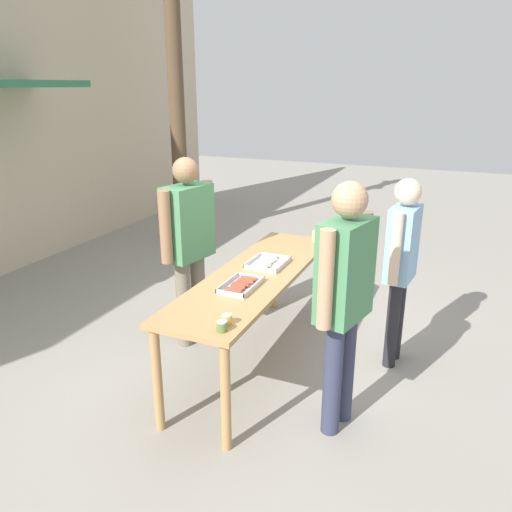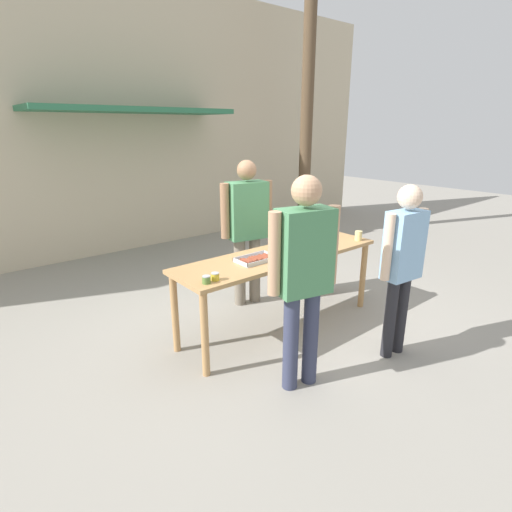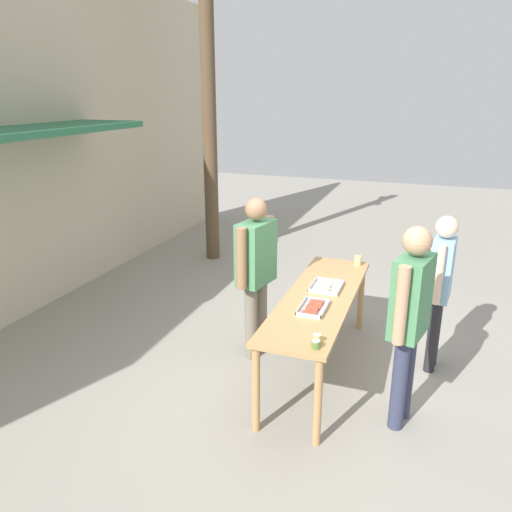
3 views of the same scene
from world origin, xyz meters
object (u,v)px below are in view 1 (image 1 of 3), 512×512
Objects in this scene: food_tray_buns at (268,263)px; person_server_behind_table at (188,237)px; person_customer_with_cup at (401,256)px; condiment_jar_ketchup at (227,320)px; beer_cup at (316,236)px; utility_pole at (174,49)px; food_tray_sausages at (241,286)px; person_customer_holding_hotdog at (344,289)px; condiment_jar_mustard at (222,326)px.

person_server_behind_table is (-0.08, 0.76, 0.18)m from food_tray_buns.
person_customer_with_cup is (0.27, -1.11, 0.13)m from food_tray_buns.
condiment_jar_ketchup is 2.04m from beer_cup.
utility_pole is (4.06, 2.83, 1.98)m from condiment_jar_ketchup.
condiment_jar_ketchup is 1.73m from person_customer_with_cup.
utility_pole reaches higher than condiment_jar_ketchup.
food_tray_sausages is 0.22× the size of person_customer_holding_hotdog.
condiment_jar_mustard is at bearing -179.85° from beer_cup.
person_server_behind_table is 1.07× the size of person_customer_with_cup.
utility_pole is at bearing 37.54° from food_tray_sausages.
condiment_jar_mustard is at bearing -171.30° from food_tray_buns.
utility_pole is (4.17, 2.85, 1.98)m from condiment_jar_mustard.
person_customer_holding_hotdog reaches higher than person_customer_with_cup.
food_tray_sausages is at bearing -91.13° from person_customer_holding_hotdog.
utility_pole reaches higher than person_customer_holding_hotdog.
food_tray_sausages is 0.91m from person_server_behind_table.
person_server_behind_table is at bearing -72.93° from person_customer_with_cup.
person_server_behind_table reaches higher than food_tray_buns.
beer_cup reaches higher than condiment_jar_ketchup.
person_server_behind_table reaches higher than condiment_jar_ketchup.
food_tray_buns is at bearing -0.24° from food_tray_sausages.
food_tray_sausages is at bearing 172.27° from beer_cup.
beer_cup is (2.04, -0.01, 0.02)m from condiment_jar_ketchup.
condiment_jar_mustard and condiment_jar_ketchup have the same top height.
food_tray_buns is 4.39m from utility_pole.
food_tray_sausages is 0.23× the size of person_server_behind_table.
person_customer_holding_hotdog is 1.08× the size of person_customer_with_cup.
person_customer_with_cup is (1.46, -0.93, 0.12)m from condiment_jar_ketchup.
person_customer_with_cup reaches higher than food_tray_buns.
food_tray_sausages is 5.56× the size of condiment_jar_ketchup.
person_customer_holding_hotdog is at bearing -132.25° from food_tray_buns.
person_server_behind_table is 1.78m from person_customer_holding_hotdog.
food_tray_buns is 1.15m from person_customer_with_cup.
food_tray_buns is 1.20m from condiment_jar_ketchup.
person_server_behind_table reaches higher than condiment_jar_mustard.
person_customer_with_cup reaches higher than beer_cup.
condiment_jar_mustard is 0.01× the size of utility_pole.
food_tray_buns is 1.30m from condiment_jar_mustard.
person_server_behind_table is at bearing -147.39° from utility_pole.
food_tray_buns is 0.21× the size of person_customer_holding_hotdog.
person_server_behind_table is at bearing 96.29° from food_tray_buns.
condiment_jar_ketchup is at bearing -128.36° from person_server_behind_table.
beer_cup is at bearing -116.07° from person_customer_with_cup.
condiment_jar_ketchup is (-0.62, -0.19, 0.02)m from food_tray_sausages.
condiment_jar_mustard is 0.04× the size of person_customer_with_cup.
person_server_behind_table is (-0.94, 0.95, 0.14)m from beer_cup.
person_customer_holding_hotdog is (-0.80, -0.88, 0.20)m from food_tray_buns.
person_customer_holding_hotdog reaches higher than beer_cup.
person_customer_with_cup is (0.35, -1.87, -0.05)m from person_server_behind_table.
beer_cup is 0.07× the size of person_customer_with_cup.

